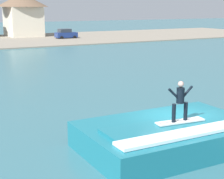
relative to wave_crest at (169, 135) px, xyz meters
The scene contains 6 objects.
ground_plane 1.30m from the wave_crest, 38.77° to the left, with size 260.00×260.00×0.00m, color #336670.
wave_crest is the anchor object (origin of this frame).
surfboard 0.80m from the wave_crest, 51.01° to the right, with size 2.15×0.65×0.06m.
surfer 1.67m from the wave_crest, 59.01° to the right, with size 1.21×0.32×1.65m.
car_far_shore 54.48m from the wave_crest, 73.08° to the left, with size 3.83×2.22×1.86m.
house_gabled_white 62.11m from the wave_crest, 80.13° to the left, with size 9.90×9.90×8.26m.
Camera 1 is at (-9.99, -12.62, 5.81)m, focal length 60.12 mm.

